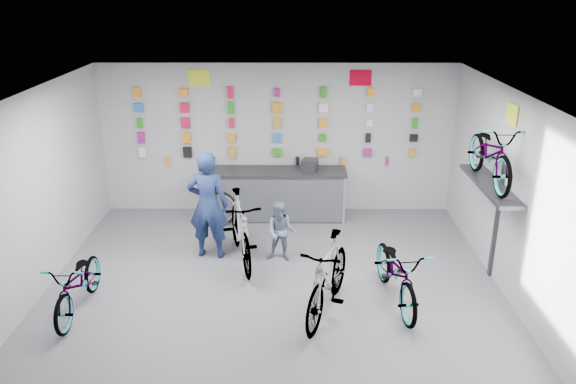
{
  "coord_description": "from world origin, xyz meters",
  "views": [
    {
      "loc": [
        0.26,
        -6.83,
        4.45
      ],
      "look_at": [
        0.22,
        1.4,
        1.35
      ],
      "focal_mm": 35.0,
      "sensor_mm": 36.0,
      "label": 1
    }
  ],
  "objects_px": {
    "bike_right": "(397,272)",
    "clerk": "(208,205)",
    "bike_left": "(78,284)",
    "customer": "(281,232)",
    "bike_center": "(328,277)",
    "bike_service": "(240,229)",
    "counter": "(277,195)"
  },
  "relations": [
    {
      "from": "bike_right",
      "to": "bike_service",
      "type": "bearing_deg",
      "value": 144.74
    },
    {
      "from": "bike_left",
      "to": "clerk",
      "type": "relative_size",
      "value": 0.89
    },
    {
      "from": "clerk",
      "to": "customer",
      "type": "height_order",
      "value": "clerk"
    },
    {
      "from": "bike_center",
      "to": "bike_left",
      "type": "bearing_deg",
      "value": -160.52
    },
    {
      "from": "counter",
      "to": "bike_right",
      "type": "height_order",
      "value": "counter"
    },
    {
      "from": "bike_right",
      "to": "customer",
      "type": "height_order",
      "value": "customer"
    },
    {
      "from": "bike_right",
      "to": "bike_service",
      "type": "distance_m",
      "value": 2.7
    },
    {
      "from": "counter",
      "to": "bike_service",
      "type": "bearing_deg",
      "value": -106.94
    },
    {
      "from": "counter",
      "to": "clerk",
      "type": "bearing_deg",
      "value": -123.93
    },
    {
      "from": "bike_service",
      "to": "clerk",
      "type": "distance_m",
      "value": 0.68
    },
    {
      "from": "bike_center",
      "to": "customer",
      "type": "height_order",
      "value": "bike_center"
    },
    {
      "from": "bike_right",
      "to": "bike_service",
      "type": "height_order",
      "value": "bike_service"
    },
    {
      "from": "bike_left",
      "to": "bike_service",
      "type": "bearing_deg",
      "value": 36.06
    },
    {
      "from": "bike_center",
      "to": "customer",
      "type": "distance_m",
      "value": 1.77
    },
    {
      "from": "bike_right",
      "to": "bike_left",
      "type": "bearing_deg",
      "value": 176.32
    },
    {
      "from": "clerk",
      "to": "customer",
      "type": "xyz_separation_m",
      "value": [
        1.22,
        -0.15,
        -0.42
      ]
    },
    {
      "from": "bike_left",
      "to": "customer",
      "type": "relative_size",
      "value": 1.6
    },
    {
      "from": "bike_right",
      "to": "clerk",
      "type": "xyz_separation_m",
      "value": [
        -2.93,
        1.48,
        0.45
      ]
    },
    {
      "from": "counter",
      "to": "customer",
      "type": "distance_m",
      "value": 1.82
    },
    {
      "from": "counter",
      "to": "clerk",
      "type": "distance_m",
      "value": 2.06
    },
    {
      "from": "bike_right",
      "to": "clerk",
      "type": "bearing_deg",
      "value": 146.19
    },
    {
      "from": "customer",
      "to": "bike_center",
      "type": "bearing_deg",
      "value": -57.93
    },
    {
      "from": "bike_left",
      "to": "clerk",
      "type": "height_order",
      "value": "clerk"
    },
    {
      "from": "counter",
      "to": "bike_center",
      "type": "relative_size",
      "value": 1.42
    },
    {
      "from": "bike_right",
      "to": "customer",
      "type": "bearing_deg",
      "value": 135.15
    },
    {
      "from": "bike_service",
      "to": "bike_center",
      "type": "bearing_deg",
      "value": -62.78
    },
    {
      "from": "bike_left",
      "to": "bike_right",
      "type": "relative_size",
      "value": 0.89
    },
    {
      "from": "bike_left",
      "to": "counter",
      "type": "bearing_deg",
      "value": 51.86
    },
    {
      "from": "bike_service",
      "to": "clerk",
      "type": "bearing_deg",
      "value": 146.52
    },
    {
      "from": "bike_center",
      "to": "bike_right",
      "type": "relative_size",
      "value": 1.02
    },
    {
      "from": "counter",
      "to": "customer",
      "type": "bearing_deg",
      "value": -86.71
    },
    {
      "from": "bike_right",
      "to": "customer",
      "type": "distance_m",
      "value": 2.16
    }
  ]
}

